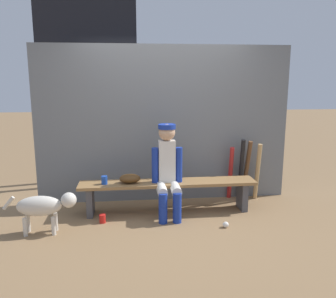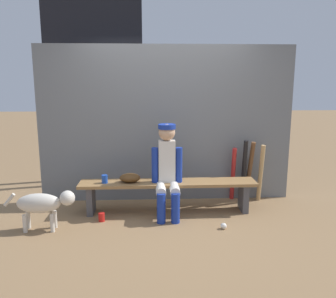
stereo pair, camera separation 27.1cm
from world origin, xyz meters
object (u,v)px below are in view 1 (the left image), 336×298
(dugout_bench, at_px, (168,188))
(baseball_glove, at_px, (130,178))
(cup_on_ground, at_px, (103,219))
(scoreboard, at_px, (90,45))
(bat_aluminum_black, at_px, (241,169))
(cup_on_bench, at_px, (104,180))
(player_seated, at_px, (168,168))
(baseball, at_px, (226,225))
(bat_wood_dark, at_px, (246,170))
(bat_aluminum_red, at_px, (230,173))
(bat_wood_tan, at_px, (257,172))
(dog, at_px, (44,206))

(dugout_bench, distance_m, baseball_glove, 0.53)
(cup_on_ground, distance_m, scoreboard, 2.95)
(bat_aluminum_black, bearing_deg, cup_on_bench, -168.53)
(player_seated, bearing_deg, scoreboard, 123.39)
(baseball_glove, distance_m, baseball, 1.38)
(bat_aluminum_black, xyz_separation_m, bat_wood_dark, (0.09, 0.03, -0.02))
(cup_on_bench, bearing_deg, baseball_glove, 3.94)
(bat_aluminum_red, relative_size, bat_wood_tan, 0.96)
(baseball_glove, relative_size, cup_on_ground, 2.55)
(dog, bearing_deg, bat_aluminum_black, 18.72)
(bat_aluminum_black, distance_m, bat_wood_tan, 0.25)
(bat_aluminum_red, xyz_separation_m, scoreboard, (-2.11, 1.16, 1.92))
(cup_on_ground, height_order, cup_on_bench, cup_on_bench)
(baseball_glove, bearing_deg, scoreboard, 111.15)
(player_seated, height_order, bat_wood_dark, player_seated)
(dugout_bench, height_order, baseball, dugout_bench)
(bat_wood_tan, distance_m, dog, 3.03)
(bat_aluminum_red, bearing_deg, bat_aluminum_black, -13.20)
(player_seated, xyz_separation_m, dog, (-1.50, -0.42, -0.31))
(bat_aluminum_red, relative_size, bat_aluminum_black, 0.86)
(player_seated, xyz_separation_m, scoreboard, (-1.11, 1.68, 1.68))
(baseball, height_order, dog, dog)
(cup_on_ground, bearing_deg, bat_wood_dark, 18.34)
(bat_aluminum_black, relative_size, cup_on_ground, 8.62)
(dugout_bench, height_order, cup_on_bench, cup_on_bench)
(baseball_glove, xyz_separation_m, cup_on_ground, (-0.36, -0.29, -0.43))
(baseball_glove, distance_m, bat_aluminum_black, 1.69)
(baseball, bearing_deg, scoreboard, 129.16)
(scoreboard, bearing_deg, cup_on_bench, -80.26)
(cup_on_ground, bearing_deg, baseball, -11.60)
(bat_aluminum_black, bearing_deg, player_seated, -157.28)
(scoreboard, bearing_deg, cup_on_ground, -82.24)
(player_seated, bearing_deg, baseball, -36.73)
(dugout_bench, relative_size, baseball_glove, 8.52)
(bat_wood_dark, height_order, cup_on_ground, bat_wood_dark)
(dugout_bench, distance_m, scoreboard, 2.78)
(dugout_bench, bearing_deg, dog, -161.07)
(baseball, relative_size, cup_on_ground, 0.67)
(player_seated, xyz_separation_m, bat_aluminum_red, (1.00, 0.52, -0.24))
(baseball_glove, relative_size, dog, 0.33)
(scoreboard, bearing_deg, bat_aluminum_black, -27.91)
(player_seated, relative_size, cup_on_ground, 11.04)
(player_seated, height_order, cup_on_bench, player_seated)
(dugout_bench, distance_m, cup_on_bench, 0.86)
(dugout_bench, xyz_separation_m, bat_wood_dark, (1.23, 0.41, 0.12))
(baseball_glove, distance_m, bat_wood_dark, 1.79)
(baseball, height_order, cup_on_bench, cup_on_bench)
(bat_aluminum_black, relative_size, baseball, 12.82)
(baseball, relative_size, cup_on_bench, 0.67)
(player_seated, relative_size, baseball_glove, 4.34)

